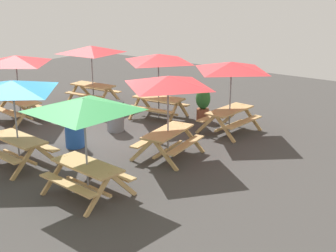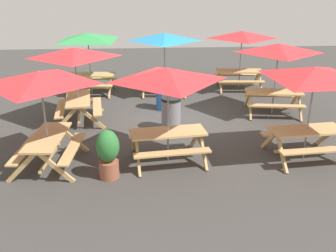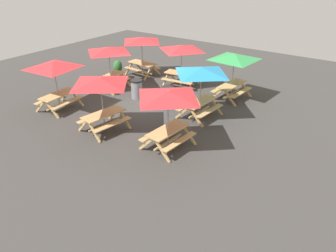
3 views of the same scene
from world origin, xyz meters
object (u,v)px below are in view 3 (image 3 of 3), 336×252
trash_bin_blue (167,97)px  trash_bin_gray (137,89)px  picnic_table_2 (168,99)px  picnic_table_5 (142,42)px  picnic_table_4 (201,74)px  potted_plant_0 (118,69)px  picnic_table_6 (234,60)px  picnic_table_3 (101,85)px  picnic_table_7 (54,69)px  picnic_table_0 (109,53)px  picnic_table_1 (182,51)px

trash_bin_blue → trash_bin_gray: same height
picnic_table_2 → picnic_table_5: (6.09, 6.21, 0.00)m
picnic_table_4 → potted_plant_0: bearing=80.4°
picnic_table_5 → picnic_table_6: bearing=-178.5°
picnic_table_5 → potted_plant_0: size_ratio=2.05×
picnic_table_3 → potted_plant_0: bearing=46.1°
picnic_table_3 → trash_bin_blue: picnic_table_3 is taller
trash_bin_blue → trash_bin_gray: size_ratio=1.00×
picnic_table_6 → trash_bin_gray: size_ratio=2.88×
picnic_table_3 → trash_bin_gray: size_ratio=2.38×
picnic_table_3 → trash_bin_blue: (3.52, -0.69, -1.49)m
picnic_table_2 → picnic_table_7: (-0.11, 6.21, 0.00)m
picnic_table_0 → picnic_table_6: bearing=-73.5°
trash_bin_blue → trash_bin_gray: bearing=92.6°
picnic_table_1 → picnic_table_2: (-5.83, -3.24, 0.00)m
picnic_table_3 → trash_bin_blue: 3.89m
trash_bin_gray → picnic_table_4: bearing=-90.6°
picnic_table_1 → trash_bin_gray: size_ratio=2.38×
picnic_table_0 → potted_plant_0: size_ratio=2.05×
picnic_table_1 → picnic_table_5: size_ratio=1.00×
picnic_table_4 → potted_plant_0: 6.82m
trash_bin_blue → picnic_table_1: bearing=20.0°
picnic_table_3 → picnic_table_7: size_ratio=0.83×
picnic_table_3 → picnic_table_4: 4.25m
picnic_table_2 → picnic_table_7: same height
picnic_table_6 → trash_bin_blue: size_ratio=2.88×
trash_bin_gray → potted_plant_0: potted_plant_0 is taller
picnic_table_4 → picnic_table_6: 2.83m
picnic_table_4 → trash_bin_blue: size_ratio=2.38×
picnic_table_3 → potted_plant_0: (5.04, 3.92, -1.38)m
picnic_table_1 → potted_plant_0: 4.06m
picnic_table_0 → picnic_table_6: same height
trash_bin_blue → potted_plant_0: (1.52, 4.62, 0.11)m
picnic_table_1 → picnic_table_3: 6.23m
trash_bin_gray → picnic_table_6: bearing=-54.6°
picnic_table_1 → picnic_table_7: size_ratio=0.83×
picnic_table_1 → potted_plant_0: bearing=11.0°
picnic_table_6 → picnic_table_7: size_ratio=1.00×
picnic_table_7 → trash_bin_blue: 5.32m
picnic_table_6 → potted_plant_0: picnic_table_6 is taller
picnic_table_3 → picnic_table_5: 7.25m
picnic_table_4 → picnic_table_5: same height
picnic_table_0 → picnic_table_1: 3.84m
picnic_table_7 → trash_bin_blue: picnic_table_7 is taller
picnic_table_0 → picnic_table_3: same height
picnic_table_0 → picnic_table_2: same height
picnic_table_7 → potted_plant_0: (4.75, 0.67, -1.38)m
picnic_table_3 → picnic_table_6: size_ratio=0.83×
picnic_table_6 → picnic_table_5: bearing=92.3°
potted_plant_0 → picnic_table_0: bearing=-150.9°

